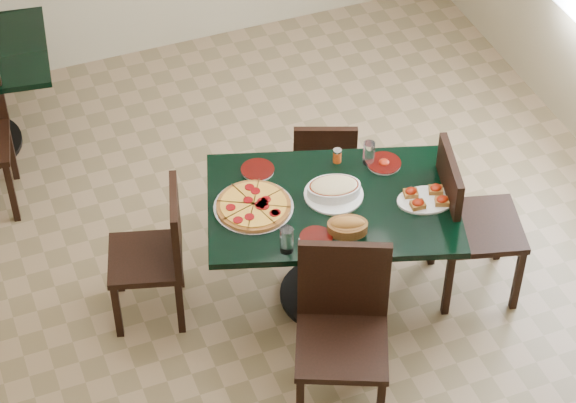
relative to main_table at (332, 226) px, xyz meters
name	(u,v)px	position (x,y,z in m)	size (l,w,h in m)	color
floor	(267,308)	(-0.37, 0.04, -0.57)	(5.50, 5.50, 0.00)	#80674A
main_table	(332,226)	(0.00, 0.00, 0.00)	(1.55, 1.24, 0.75)	black
chair_far	(324,165)	(0.22, 0.63, -0.13)	(0.48, 0.48, 0.79)	black
chair_near	(342,321)	(-0.22, -0.66, 0.00)	(0.61, 0.61, 1.00)	black
chair_right	(465,217)	(0.73, -0.19, -0.01)	(0.57, 0.57, 0.99)	black
chair_left	(159,249)	(-0.92, 0.25, -0.08)	(0.51, 0.51, 0.88)	black
pepperoni_pizza	(254,206)	(-0.42, 0.10, 0.20)	(0.43, 0.43, 0.04)	silver
lasagna_casserole	(334,189)	(0.02, 0.05, 0.23)	(0.33, 0.33, 0.09)	silver
bread_basket	(347,226)	(-0.02, -0.24, 0.22)	(0.25, 0.21, 0.09)	brown
bruschetta_platter	(426,198)	(0.47, -0.18, 0.21)	(0.36, 0.28, 0.05)	silver
side_plate_near	(316,238)	(-0.19, -0.23, 0.19)	(0.17, 0.17, 0.02)	silver
side_plate_far_r	(384,163)	(0.39, 0.18, 0.19)	(0.19, 0.19, 0.03)	silver
side_plate_far_l	(258,170)	(-0.29, 0.38, 0.19)	(0.19, 0.19, 0.02)	silver
napkin_setting	(316,247)	(-0.21, -0.29, 0.18)	(0.18, 0.18, 0.01)	white
water_glass_a	(369,153)	(0.31, 0.23, 0.25)	(0.07, 0.07, 0.14)	white
water_glass_b	(287,240)	(-0.37, -0.26, 0.26)	(0.07, 0.07, 0.15)	white
pepper_shaker	(337,156)	(0.15, 0.30, 0.23)	(0.05, 0.05, 0.08)	#D05816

